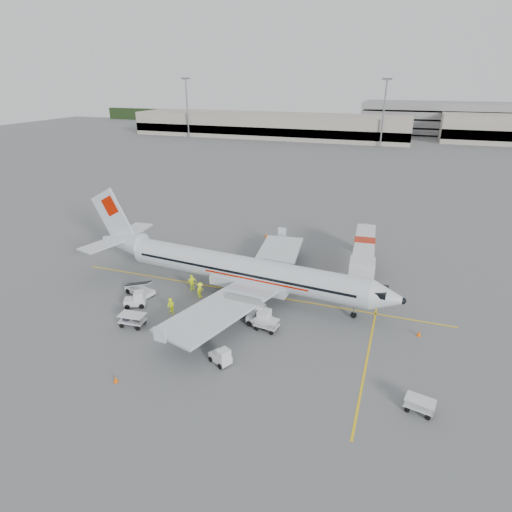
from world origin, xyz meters
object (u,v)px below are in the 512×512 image
object	(u,v)px
aircraft	(244,253)
tug_fore	(259,317)
tug_mid	(220,355)
belt_loader	(139,284)
tug_aft	(135,299)
jet_bridge	(363,256)

from	to	relation	value
aircraft	tug_fore	distance (m)	8.01
tug_mid	aircraft	bearing A→B (deg)	130.45
belt_loader	tug_aft	size ratio (longest dim) A/B	2.10
tug_fore	tug_mid	distance (m)	6.97
belt_loader	jet_bridge	bearing A→B (deg)	45.82
jet_bridge	tug_aft	bearing A→B (deg)	-146.52
aircraft	tug_aft	bearing A→B (deg)	-141.88
jet_bridge	tug_mid	xyz separation A→B (m)	(-9.34, -23.02, -1.43)
tug_mid	tug_fore	bearing A→B (deg)	108.93
aircraft	tug_aft	xyz separation A→B (m)	(-10.09, -6.56, -4.26)
tug_fore	tug_mid	world-z (taller)	tug_fore
belt_loader	tug_fore	world-z (taller)	belt_loader
tug_mid	tug_aft	xyz separation A→B (m)	(-12.70, 5.98, 0.09)
belt_loader	tug_mid	xyz separation A→B (m)	(13.77, -8.52, -0.48)
jet_bridge	tug_fore	world-z (taller)	jet_bridge
aircraft	tug_fore	size ratio (longest dim) A/B	15.77
tug_fore	tug_mid	bearing A→B (deg)	-92.53
jet_bridge	aircraft	bearing A→B (deg)	-142.98
tug_aft	tug_mid	bearing A→B (deg)	-51.30
tug_aft	aircraft	bearing A→B (deg)	6.94
jet_bridge	belt_loader	bearing A→B (deg)	-152.12
belt_loader	tug_aft	world-z (taller)	belt_loader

